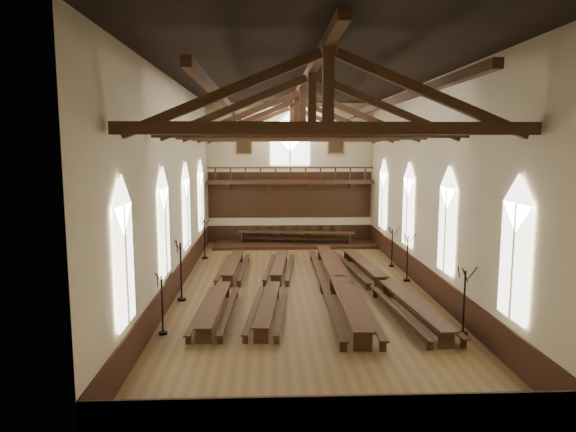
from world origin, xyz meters
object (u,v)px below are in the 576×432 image
(candelabrum_right_mid, at_px, (407,266))
(refectory_row_a, at_px, (226,282))
(refectory_row_b, at_px, (275,282))
(candelabrum_right_near, at_px, (464,314))
(refectory_row_d, at_px, (384,282))
(candelabrum_left_near, at_px, (162,316))
(refectory_row_c, at_px, (337,280))
(candelabrum_left_mid, at_px, (181,282))
(candelabrum_left_far, at_px, (205,246))
(dais, at_px, (296,244))
(candelabrum_right_far, at_px, (392,255))
(high_table, at_px, (296,233))

(candelabrum_right_mid, bearing_deg, refectory_row_a, -169.86)
(refectory_row_b, height_order, candelabrum_right_near, candelabrum_right_near)
(refectory_row_d, bearing_deg, candelabrum_left_near, -152.19)
(refectory_row_a, xyz_separation_m, refectory_row_d, (7.49, -0.56, 0.04))
(refectory_row_b, relative_size, candelabrum_right_near, 5.34)
(refectory_row_d, height_order, candelabrum_left_near, candelabrum_left_near)
(refectory_row_a, relative_size, refectory_row_d, 0.96)
(refectory_row_d, distance_m, candelabrum_right_near, 5.73)
(refectory_row_c, height_order, candelabrum_left_mid, candelabrum_left_mid)
(candelabrum_right_near, bearing_deg, candelabrum_left_mid, 156.90)
(candelabrum_left_far, bearing_deg, refectory_row_b, -60.55)
(refectory_row_b, height_order, refectory_row_c, refectory_row_c)
(refectory_row_a, height_order, candelabrum_right_mid, candelabrum_right_mid)
(dais, bearing_deg, refectory_row_a, -109.14)
(candelabrum_right_near, distance_m, candelabrum_right_mid, 7.66)
(candelabrum_left_mid, height_order, candelabrum_right_far, candelabrum_left_mid)
(refectory_row_a, distance_m, refectory_row_d, 7.51)
(refectory_row_c, bearing_deg, candelabrum_left_far, 132.97)
(refectory_row_d, height_order, candelabrum_left_far, candelabrum_left_far)
(refectory_row_b, height_order, refectory_row_d, refectory_row_d)
(candelabrum_right_near, bearing_deg, high_table, 106.52)
(refectory_row_a, relative_size, candelabrum_left_near, 5.84)
(refectory_row_d, xyz_separation_m, candelabrum_left_near, (-9.39, -4.95, 0.18))
(candelabrum_right_mid, bearing_deg, candelabrum_left_far, 152.30)
(candelabrum_right_near, xyz_separation_m, candelabrum_right_far, (0.00, 10.91, -0.07))
(refectory_row_b, xyz_separation_m, dais, (1.64, 11.59, -0.38))
(refectory_row_d, relative_size, dais, 1.26)
(refectory_row_d, relative_size, candelabrum_right_near, 5.57)
(candelabrum_left_mid, height_order, candelabrum_right_near, candelabrum_left_mid)
(refectory_row_c, bearing_deg, dais, 96.40)
(dais, distance_m, candelabrum_right_near, 18.31)
(refectory_row_b, xyz_separation_m, candelabrum_left_near, (-4.25, -5.45, 0.22))
(dais, bearing_deg, candelabrum_left_near, -109.09)
(candelabrum_right_near, height_order, candelabrum_right_far, candelabrum_right_near)
(high_table, xyz_separation_m, candelabrum_left_near, (-5.90, -17.04, -0.15))
(candelabrum_left_near, bearing_deg, refectory_row_b, 52.01)
(dais, height_order, candelabrum_left_near, candelabrum_left_near)
(refectory_row_a, xyz_separation_m, candelabrum_left_near, (-1.90, -5.51, 0.22))
(candelabrum_left_far, bearing_deg, candelabrum_right_mid, -27.70)
(refectory_row_c, height_order, candelabrum_right_far, candelabrum_right_far)
(high_table, bearing_deg, refectory_row_d, -73.90)
(refectory_row_b, relative_size, high_table, 1.67)
(refectory_row_d, height_order, high_table, high_table)
(high_table, height_order, candelabrum_left_far, candelabrum_left_far)
(refectory_row_b, distance_m, candelabrum_right_mid, 7.06)
(dais, distance_m, high_table, 0.75)
(refectory_row_d, relative_size, candelabrum_right_mid, 5.65)
(high_table, relative_size, candelabrum_left_far, 3.12)
(high_table, relative_size, candelabrum_right_far, 3.52)
(candelabrum_left_far, xyz_separation_m, candelabrum_right_far, (11.10, -2.58, -0.09))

